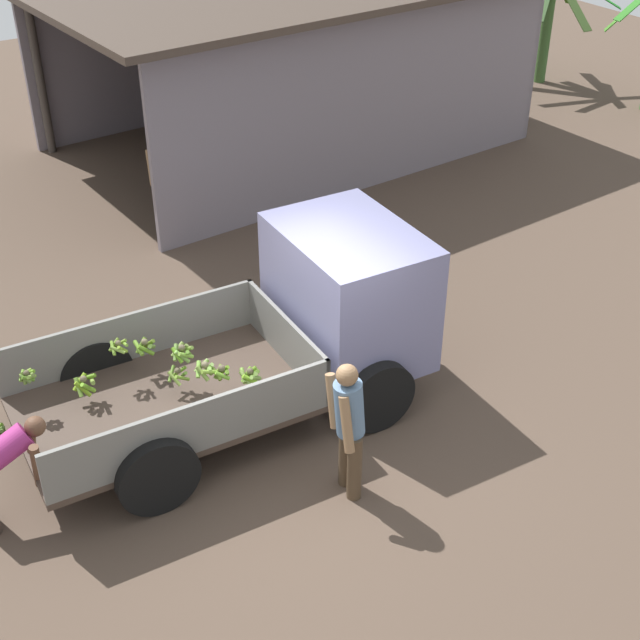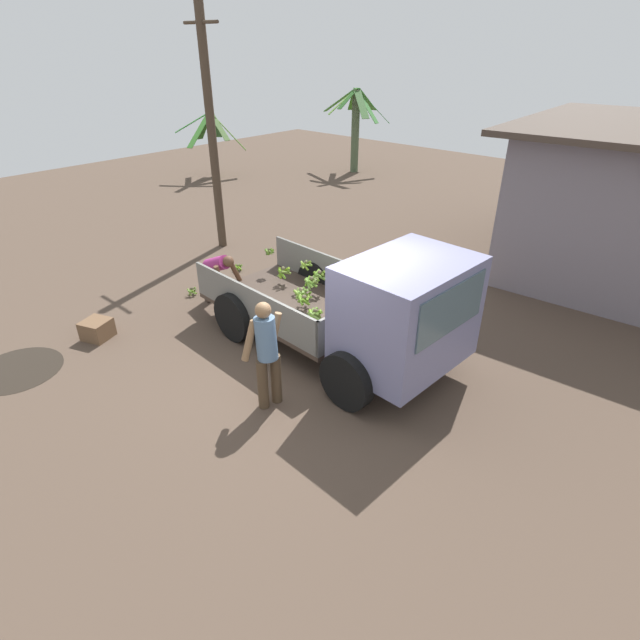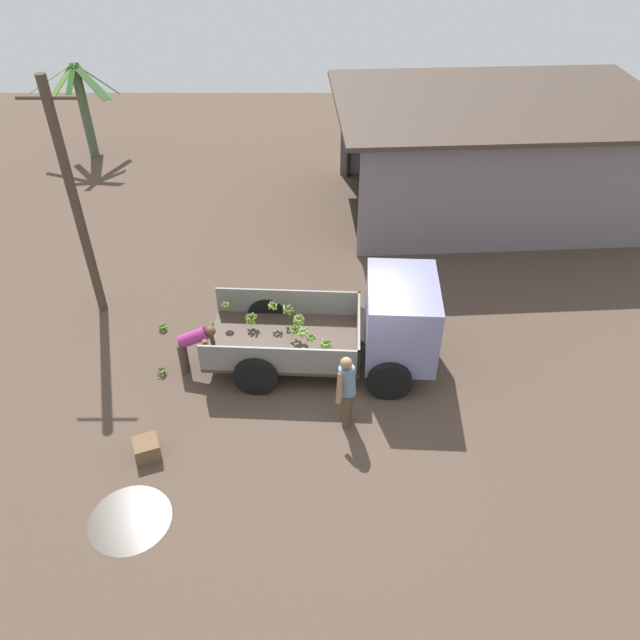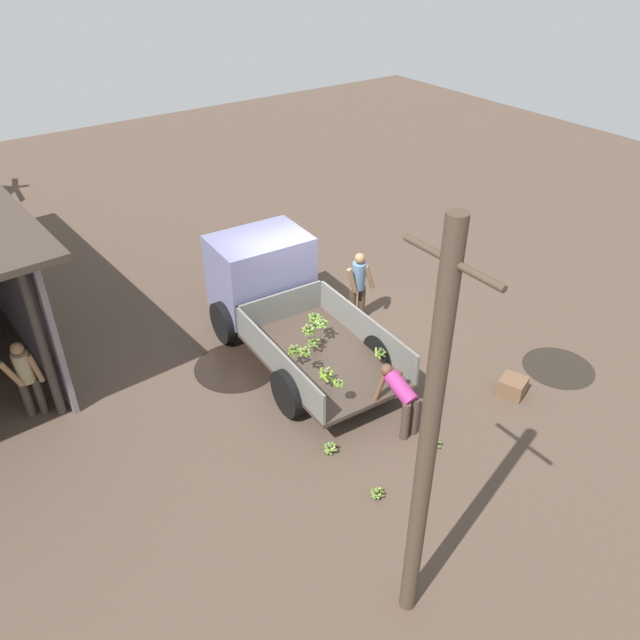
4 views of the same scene
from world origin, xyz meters
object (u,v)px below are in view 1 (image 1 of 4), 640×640
(cargo_truck, at_px, (313,315))
(person_bystander_near_shed, at_px, (161,182))
(person_worker_loading, at_px, (2,465))
(person_foreground_visitor, at_px, (348,424))

(cargo_truck, height_order, person_bystander_near_shed, cargo_truck)
(cargo_truck, relative_size, person_worker_loading, 4.27)
(cargo_truck, relative_size, person_bystander_near_shed, 3.04)
(cargo_truck, bearing_deg, person_foreground_visitor, -107.92)
(person_foreground_visitor, height_order, person_worker_loading, person_foreground_visitor)
(person_bystander_near_shed, bearing_deg, person_worker_loading, 67.26)
(cargo_truck, relative_size, person_foreground_visitor, 2.91)
(person_foreground_visitor, relative_size, person_bystander_near_shed, 1.04)
(person_worker_loading, distance_m, person_bystander_near_shed, 6.39)
(person_foreground_visitor, bearing_deg, person_worker_loading, -15.01)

